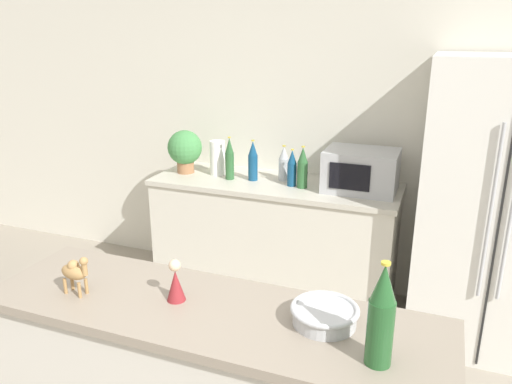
{
  "coord_description": "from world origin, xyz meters",
  "views": [
    {
      "loc": [
        0.67,
        -0.85,
        1.94
      ],
      "look_at": [
        -0.21,
        1.45,
        1.13
      ],
      "focal_mm": 35.0,
      "sensor_mm": 36.0,
      "label": 1
    }
  ],
  "objects_px": {
    "wine_bottle": "(381,316)",
    "camel_figurine": "(75,271)",
    "fruit_bowl": "(325,314)",
    "microwave": "(361,170)",
    "back_bottle_1": "(292,168)",
    "paper_towel_roll": "(217,158)",
    "potted_plant": "(185,149)",
    "back_bottle_2": "(253,161)",
    "back_bottle_0": "(303,168)",
    "back_bottle_4": "(230,159)",
    "wise_man_figurine_blue": "(176,283)",
    "refrigerator": "(494,208)",
    "back_bottle_3": "(284,164)"
  },
  "relations": [
    {
      "from": "refrigerator",
      "to": "fruit_bowl",
      "type": "distance_m",
      "value": 1.87
    },
    {
      "from": "refrigerator",
      "to": "wine_bottle",
      "type": "relative_size",
      "value": 5.54
    },
    {
      "from": "paper_towel_roll",
      "to": "back_bottle_4",
      "type": "bearing_deg",
      "value": -30.04
    },
    {
      "from": "back_bottle_1",
      "to": "wine_bottle",
      "type": "distance_m",
      "value": 2.11
    },
    {
      "from": "paper_towel_roll",
      "to": "wise_man_figurine_blue",
      "type": "relative_size",
      "value": 1.62
    },
    {
      "from": "back_bottle_3",
      "to": "refrigerator",
      "type": "bearing_deg",
      "value": -6.02
    },
    {
      "from": "potted_plant",
      "to": "fruit_bowl",
      "type": "xyz_separation_m",
      "value": [
        1.52,
        -1.82,
        -0.03
      ]
    },
    {
      "from": "back_bottle_2",
      "to": "back_bottle_3",
      "type": "bearing_deg",
      "value": 22.51
    },
    {
      "from": "back_bottle_1",
      "to": "wine_bottle",
      "type": "bearing_deg",
      "value": -66.05
    },
    {
      "from": "wine_bottle",
      "to": "back_bottle_1",
      "type": "bearing_deg",
      "value": 113.95
    },
    {
      "from": "paper_towel_roll",
      "to": "back_bottle_2",
      "type": "bearing_deg",
      "value": -7.72
    },
    {
      "from": "back_bottle_4",
      "to": "camel_figurine",
      "type": "xyz_separation_m",
      "value": [
        0.24,
        -1.91,
        0.06
      ]
    },
    {
      "from": "paper_towel_roll",
      "to": "camel_figurine",
      "type": "bearing_deg",
      "value": -79.45
    },
    {
      "from": "refrigerator",
      "to": "potted_plant",
      "type": "relative_size",
      "value": 5.53
    },
    {
      "from": "wise_man_figurine_blue",
      "to": "fruit_bowl",
      "type": "bearing_deg",
      "value": 4.61
    },
    {
      "from": "paper_towel_roll",
      "to": "back_bottle_3",
      "type": "xyz_separation_m",
      "value": [
        0.51,
        0.04,
        -0.01
      ]
    },
    {
      "from": "back_bottle_4",
      "to": "back_bottle_3",
      "type": "bearing_deg",
      "value": 18.09
    },
    {
      "from": "refrigerator",
      "to": "camel_figurine",
      "type": "distance_m",
      "value": 2.44
    },
    {
      "from": "microwave",
      "to": "wise_man_figurine_blue",
      "type": "height_order",
      "value": "microwave"
    },
    {
      "from": "camel_figurine",
      "to": "back_bottle_3",
      "type": "bearing_deg",
      "value": 86.18
    },
    {
      "from": "wine_bottle",
      "to": "camel_figurine",
      "type": "distance_m",
      "value": 1.09
    },
    {
      "from": "back_bottle_0",
      "to": "wine_bottle",
      "type": "distance_m",
      "value": 2.07
    },
    {
      "from": "back_bottle_4",
      "to": "wise_man_figurine_blue",
      "type": "height_order",
      "value": "back_bottle_4"
    },
    {
      "from": "back_bottle_0",
      "to": "back_bottle_3",
      "type": "bearing_deg",
      "value": 143.49
    },
    {
      "from": "fruit_bowl",
      "to": "microwave",
      "type": "bearing_deg",
      "value": 96.09
    },
    {
      "from": "wine_bottle",
      "to": "back_bottle_2",
      "type": "bearing_deg",
      "value": 120.64
    },
    {
      "from": "microwave",
      "to": "back_bottle_1",
      "type": "distance_m",
      "value": 0.47
    },
    {
      "from": "back_bottle_2",
      "to": "wise_man_figurine_blue",
      "type": "distance_m",
      "value": 1.91
    },
    {
      "from": "back_bottle_3",
      "to": "potted_plant",
      "type": "bearing_deg",
      "value": -173.7
    },
    {
      "from": "back_bottle_2",
      "to": "camel_figurine",
      "type": "xyz_separation_m",
      "value": [
        0.07,
        -1.95,
        0.07
      ]
    },
    {
      "from": "wine_bottle",
      "to": "back_bottle_3",
      "type": "bearing_deg",
      "value": 115.03
    },
    {
      "from": "back_bottle_1",
      "to": "back_bottle_4",
      "type": "xyz_separation_m",
      "value": [
        -0.47,
        -0.01,
        0.02
      ]
    },
    {
      "from": "back_bottle_3",
      "to": "fruit_bowl",
      "type": "xyz_separation_m",
      "value": [
        0.76,
        -1.9,
        0.03
      ]
    },
    {
      "from": "back_bottle_1",
      "to": "camel_figurine",
      "type": "xyz_separation_m",
      "value": [
        -0.23,
        -1.92,
        0.08
      ]
    },
    {
      "from": "wine_bottle",
      "to": "fruit_bowl",
      "type": "relative_size",
      "value": 1.42
    },
    {
      "from": "back_bottle_2",
      "to": "paper_towel_roll",
      "type": "bearing_deg",
      "value": 172.28
    },
    {
      "from": "back_bottle_0",
      "to": "camel_figurine",
      "type": "xyz_separation_m",
      "value": [
        -0.31,
        -1.9,
        0.07
      ]
    },
    {
      "from": "camel_figurine",
      "to": "potted_plant",
      "type": "bearing_deg",
      "value": 107.69
    },
    {
      "from": "potted_plant",
      "to": "camel_figurine",
      "type": "xyz_separation_m",
      "value": [
        0.62,
        -1.95,
        0.02
      ]
    },
    {
      "from": "refrigerator",
      "to": "back_bottle_4",
      "type": "bearing_deg",
      "value": 179.19
    },
    {
      "from": "microwave",
      "to": "back_bottle_0",
      "type": "xyz_separation_m",
      "value": [
        -0.38,
        -0.08,
        0.0
      ]
    },
    {
      "from": "microwave",
      "to": "wine_bottle",
      "type": "relative_size",
      "value": 1.48
    },
    {
      "from": "refrigerator",
      "to": "back_bottle_4",
      "type": "xyz_separation_m",
      "value": [
        -1.76,
        0.02,
        0.14
      ]
    },
    {
      "from": "back_bottle_1",
      "to": "back_bottle_3",
      "type": "bearing_deg",
      "value": 130.19
    },
    {
      "from": "back_bottle_4",
      "to": "camel_figurine",
      "type": "relative_size",
      "value": 1.99
    },
    {
      "from": "potted_plant",
      "to": "wise_man_figurine_blue",
      "type": "relative_size",
      "value": 2.05
    },
    {
      "from": "wine_bottle",
      "to": "paper_towel_roll",
      "type": "bearing_deg",
      "value": 126.16
    },
    {
      "from": "refrigerator",
      "to": "wise_man_figurine_blue",
      "type": "distance_m",
      "value": 2.15
    },
    {
      "from": "refrigerator",
      "to": "back_bottle_1",
      "type": "bearing_deg",
      "value": 178.65
    },
    {
      "from": "paper_towel_roll",
      "to": "fruit_bowl",
      "type": "height_order",
      "value": "paper_towel_roll"
    }
  ]
}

